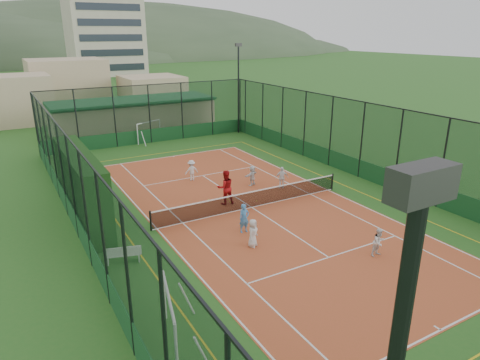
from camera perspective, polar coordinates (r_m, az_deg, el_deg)
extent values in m
plane|color=#296121|center=(23.77, 1.58, -3.70)|extent=(300.00, 300.00, 0.00)
cube|color=#A75325|center=(23.76, 1.58, -3.69)|extent=(11.17, 23.97, 0.01)
cube|color=beige|center=(103.52, -17.98, 21.53)|extent=(15.00, 12.00, 30.00)
cube|color=black|center=(23.15, -20.36, -0.83)|extent=(1.23, 8.19, 3.58)
imported|color=silver|center=(19.38, 1.72, -7.07)|extent=(0.77, 0.71, 1.32)
imported|color=#4485C1|center=(20.66, 0.56, -5.12)|extent=(0.54, 0.37, 1.45)
imported|color=white|center=(19.57, 18.03, -7.89)|extent=(0.63, 0.50, 1.28)
imported|color=silver|center=(28.01, -6.47, 1.29)|extent=(0.91, 0.56, 1.36)
imported|color=white|center=(26.55, 5.61, 0.32)|extent=(0.87, 0.65, 1.38)
imported|color=white|center=(26.97, 1.63, 0.61)|extent=(1.23, 0.84, 1.28)
imported|color=#B01214|center=(23.91, -1.96, -0.99)|extent=(1.07, 0.89, 1.98)
sphere|color=#CCE033|center=(24.52, -1.41, -2.85)|extent=(0.07, 0.07, 0.07)
sphere|color=#CCE033|center=(24.34, -1.28, -3.02)|extent=(0.07, 0.07, 0.07)
sphere|color=#CCE033|center=(24.59, 2.25, -2.79)|extent=(0.07, 0.07, 0.07)
sphere|color=#CCE033|center=(24.87, -1.72, -2.52)|extent=(0.07, 0.07, 0.07)
sphere|color=#CCE033|center=(24.83, -4.23, -2.61)|extent=(0.07, 0.07, 0.07)
sphere|color=#CCE033|center=(24.89, -3.11, -2.52)|extent=(0.07, 0.07, 0.07)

